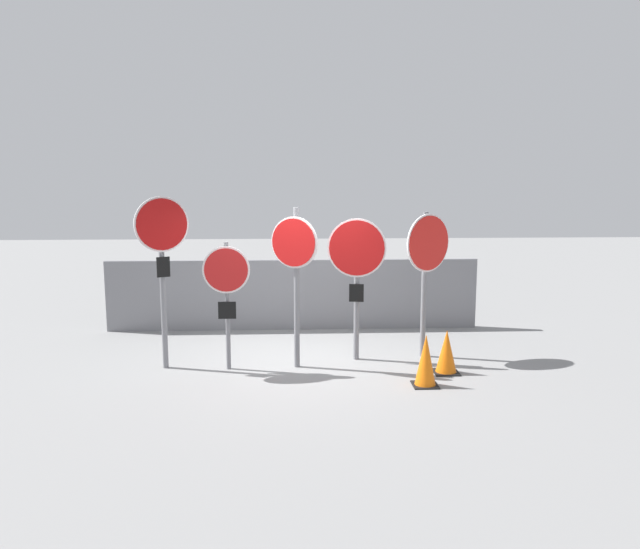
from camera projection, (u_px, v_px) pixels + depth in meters
The scene contains 9 objects.
ground_plane at pixel (294, 362), 9.98m from camera, with size 40.00×40.00×0.00m, color gray.
fence_back at pixel (293, 295), 12.06m from camera, with size 7.15×0.12×1.36m.
stop_sign_0 at pixel (162, 249), 9.37m from camera, with size 0.75×0.42×2.65m.
stop_sign_1 at pixel (227, 282), 9.38m from camera, with size 0.72×0.12×1.97m.
stop_sign_2 at pixel (295, 261), 9.45m from camera, with size 0.70×0.40×2.48m.
stop_sign_3 at pixel (357, 263), 9.86m from camera, with size 0.93×0.21×2.30m.
stop_sign_4 at pixel (427, 256), 10.02m from camera, with size 0.79×0.55×2.38m.
traffic_cone_0 at pixel (446, 352), 9.40m from camera, with size 0.38×0.38×0.67m.
traffic_cone_1 at pixel (426, 360), 8.81m from camera, with size 0.36×0.36×0.75m.
Camera 1 is at (-0.04, -9.65, 2.95)m, focal length 35.00 mm.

